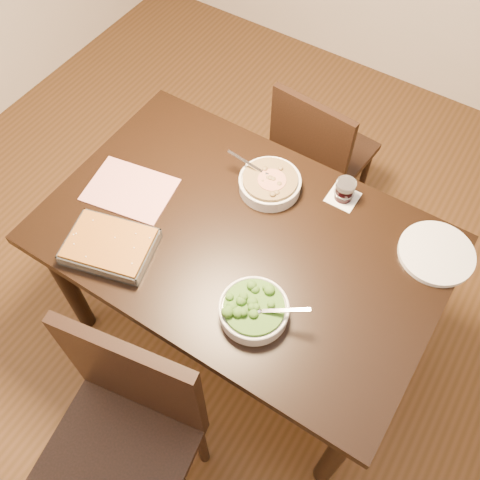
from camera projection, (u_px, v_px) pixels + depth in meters
The scene contains 11 objects.
ground at pixel (241, 325), 2.50m from camera, with size 4.00×4.00×0.00m, color #462D14.
table at pixel (242, 251), 1.95m from camera, with size 1.40×0.90×0.75m.
magazine_a at pixel (130, 190), 1.98m from camera, with size 0.31×0.23×0.01m, color #BE3642.
coaster at pixel (343, 197), 1.97m from camera, with size 0.11×0.11×0.00m, color white.
stew_bowl at pixel (270, 183), 1.96m from camera, with size 0.26×0.23×0.09m.
broccoli_bowl at pixel (254, 310), 1.68m from camera, with size 0.24×0.23×0.09m.
baking_dish at pixel (110, 246), 1.82m from camera, with size 0.34×0.28×0.05m.
wine_tumbler at pixel (345, 190), 1.93m from camera, with size 0.07×0.07×0.08m.
dinner_plate at pixel (436, 253), 1.82m from camera, with size 0.26×0.26×0.02m, color white.
chair_near at pixel (125, 430), 1.71m from camera, with size 0.53×0.53×0.98m.
chair_far at pixel (318, 152), 2.47m from camera, with size 0.42×0.42×0.83m.
Camera 1 is at (0.55, -0.88, 2.31)m, focal length 40.00 mm.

